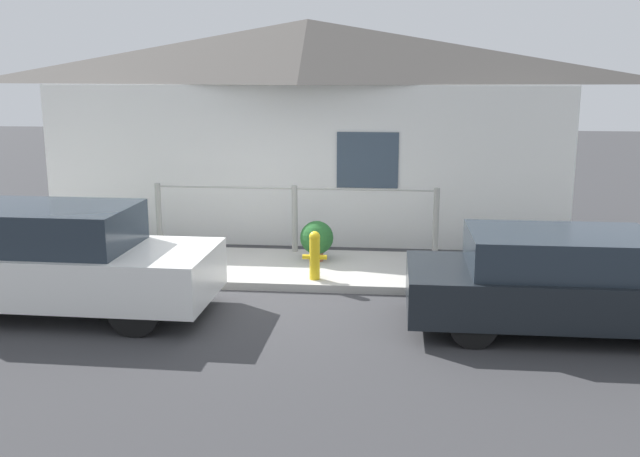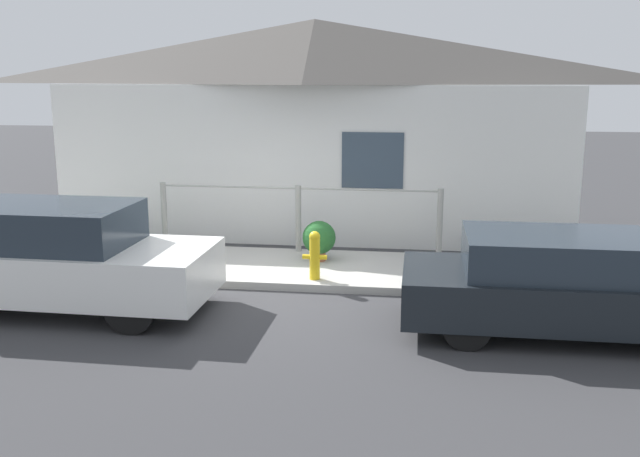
{
  "view_description": "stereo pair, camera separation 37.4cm",
  "coord_description": "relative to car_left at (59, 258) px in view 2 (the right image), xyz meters",
  "views": [
    {
      "loc": [
        1.66,
        -9.91,
        3.18
      ],
      "look_at": [
        0.61,
        0.3,
        0.9
      ],
      "focal_mm": 40.0,
      "sensor_mm": 36.0,
      "label": 1
    },
    {
      "loc": [
        2.03,
        -9.87,
        3.18
      ],
      "look_at": [
        0.61,
        0.3,
        0.9
      ],
      "focal_mm": 40.0,
      "sensor_mm": 36.0,
      "label": 2
    }
  ],
  "objects": [
    {
      "name": "potted_plant_corner",
      "position": [
        6.19,
        2.64,
        -0.32
      ],
      "size": [
        0.38,
        0.38,
        0.54
      ],
      "color": "slate",
      "rests_on": "sidewalk"
    },
    {
      "name": "car_left",
      "position": [
        0.0,
        0.0,
        0.0
      ],
      "size": [
        4.07,
        1.71,
        1.45
      ],
      "rotation": [
        0.0,
        0.0,
        -0.02
      ],
      "color": "white",
      "rests_on": "ground_plane"
    },
    {
      "name": "house",
      "position": [
        2.73,
        4.98,
        2.57
      ],
      "size": [
        10.04,
        2.23,
        4.13
      ],
      "color": "white",
      "rests_on": "ground_plane"
    },
    {
      "name": "potted_plant_by_fence",
      "position": [
        -0.03,
        2.43,
        -0.26
      ],
      "size": [
        0.49,
        0.49,
        0.64
      ],
      "color": "slate",
      "rests_on": "sidewalk"
    },
    {
      "name": "car_right",
      "position": [
        6.57,
        -0.0,
        -0.1
      ],
      "size": [
        4.03,
        1.62,
        1.25
      ],
      "rotation": [
        0.0,
        0.0,
        -0.0
      ],
      "color": "black",
      "rests_on": "ground_plane"
    },
    {
      "name": "ground_plane",
      "position": [
        2.73,
        1.2,
        -0.72
      ],
      "size": [
        60.0,
        60.0,
        0.0
      ],
      "primitive_type": "plane",
      "color": "#38383A"
    },
    {
      "name": "fire_hydrant",
      "position": [
        3.25,
        1.5,
        -0.22
      ],
      "size": [
        0.37,
        0.16,
        0.74
      ],
      "color": "yellow",
      "rests_on": "sidewalk"
    },
    {
      "name": "fence",
      "position": [
        2.73,
        3.14,
        0.03
      ],
      "size": [
        4.9,
        0.1,
        1.15
      ],
      "color": "#999993",
      "rests_on": "sidewalk"
    },
    {
      "name": "potted_plant_near_hydrant",
      "position": [
        3.17,
        2.55,
        -0.23
      ],
      "size": [
        0.55,
        0.55,
        0.67
      ],
      "color": "#9E5638",
      "rests_on": "sidewalk"
    },
    {
      "name": "sidewalk",
      "position": [
        2.73,
        2.25,
        -0.66
      ],
      "size": [
        24.0,
        2.09,
        0.12
      ],
      "color": "#B2AFA8",
      "rests_on": "ground_plane"
    }
  ]
}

